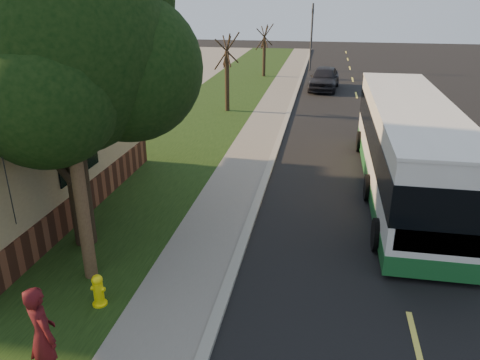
# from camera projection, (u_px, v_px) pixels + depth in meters

# --- Properties ---
(ground) EXTENTS (120.00, 120.00, 0.00)m
(ground) POSITION_uv_depth(u_px,v_px,m) (216.00, 321.00, 9.78)
(ground) COLOR black
(ground) RESTS_ON ground
(road) EXTENTS (8.00, 80.00, 0.01)m
(road) POSITION_uv_depth(u_px,v_px,m) (374.00, 168.00, 18.24)
(road) COLOR black
(road) RESTS_ON ground
(curb) EXTENTS (0.25, 80.00, 0.12)m
(curb) POSITION_uv_depth(u_px,v_px,m) (272.00, 160.00, 18.88)
(curb) COLOR gray
(curb) RESTS_ON ground
(sidewalk) EXTENTS (2.00, 80.00, 0.08)m
(sidewalk) POSITION_uv_depth(u_px,v_px,m) (248.00, 159.00, 19.05)
(sidewalk) COLOR slate
(sidewalk) RESTS_ON ground
(grass_verge) EXTENTS (5.00, 80.00, 0.07)m
(grass_verge) POSITION_uv_depth(u_px,v_px,m) (166.00, 154.00, 19.63)
(grass_verge) COLOR black
(grass_verge) RESTS_ON ground
(fire_hydrant) EXTENTS (0.32, 0.32, 0.74)m
(fire_hydrant) POSITION_uv_depth(u_px,v_px,m) (98.00, 290.00, 10.05)
(fire_hydrant) COLOR #FFEA0D
(fire_hydrant) RESTS_ON grass_verge
(utility_pole) EXTENTS (2.86, 3.21, 9.07)m
(utility_pole) POSITION_uv_depth(u_px,v_px,m) (65.00, 85.00, 9.50)
(utility_pole) COLOR #473321
(utility_pole) RESTS_ON ground
(leafy_tree) EXTENTS (6.30, 6.00, 7.80)m
(leafy_tree) POSITION_uv_depth(u_px,v_px,m) (64.00, 48.00, 10.95)
(leafy_tree) COLOR black
(leafy_tree) RESTS_ON grass_verge
(bare_tree_near) EXTENTS (1.38, 1.21, 4.31)m
(bare_tree_near) POSITION_uv_depth(u_px,v_px,m) (227.00, 74.00, 25.97)
(bare_tree_near) COLOR black
(bare_tree_near) RESTS_ON grass_verge
(bare_tree_far) EXTENTS (1.38, 1.21, 4.03)m
(bare_tree_far) POSITION_uv_depth(u_px,v_px,m) (264.00, 51.00, 36.89)
(bare_tree_far) COLOR black
(bare_tree_far) RESTS_ON grass_verge
(traffic_signal) EXTENTS (0.18, 0.22, 5.50)m
(traffic_signal) POSITION_uv_depth(u_px,v_px,m) (312.00, 33.00, 39.53)
(traffic_signal) COLOR #2D2D30
(traffic_signal) RESTS_ON ground
(transit_bus) EXTENTS (2.65, 11.48, 3.11)m
(transit_bus) POSITION_uv_depth(u_px,v_px,m) (407.00, 145.00, 15.49)
(transit_bus) COLOR silver
(transit_bus) RESTS_ON ground
(skateboarder) EXTENTS (0.83, 0.77, 1.90)m
(skateboarder) POSITION_uv_depth(u_px,v_px,m) (42.00, 335.00, 7.87)
(skateboarder) COLOR #450D12
(skateboarder) RESTS_ON grass_verge
(distant_car) EXTENTS (2.26, 4.79, 1.58)m
(distant_car) POSITION_uv_depth(u_px,v_px,m) (324.00, 78.00, 32.55)
(distant_car) COLOR black
(distant_car) RESTS_ON ground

